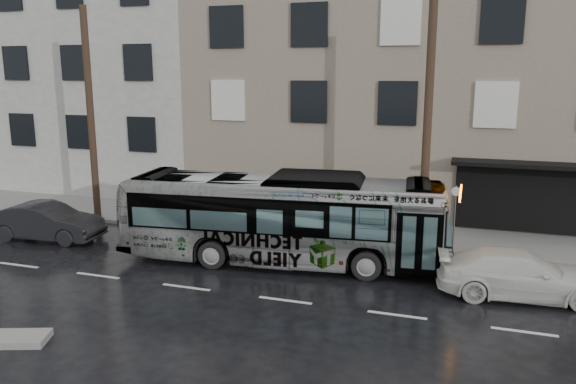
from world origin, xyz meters
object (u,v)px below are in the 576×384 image
Objects in this scene: utility_pole_front at (427,125)px; utility_pole_rear at (91,115)px; dark_sedan at (46,222)px; sign_post at (454,219)px; white_sedan at (520,274)px; bus at (283,218)px.

utility_pole_front is 14.00m from utility_pole_rear.
utility_pole_front is 14.94m from dark_sedan.
sign_post is (1.10, 0.00, -3.30)m from utility_pole_front.
dark_sedan is at bearing -168.66° from sign_post.
white_sedan is (2.00, -3.36, -0.67)m from sign_post.
bus is at bearing 78.49° from white_sedan.
utility_pole_front is 6.02m from bus.
utility_pole_rear is at bearing 180.00° from utility_pole_front.
utility_pole_rear is 17.88m from white_sedan.
white_sedan is (3.10, -3.36, -3.97)m from utility_pole_front.
bus is (9.56, -2.65, -3.09)m from utility_pole_rear.
bus is 2.38× the size of white_sedan.
utility_pole_front is 6.05m from white_sedan.
sign_post is 0.51× the size of white_sedan.
sign_post is 0.21× the size of bus.
sign_post is 6.14m from bus.
utility_pole_front is 3.75× the size of sign_post.
dark_sedan is (-0.09, -3.04, -3.92)m from utility_pole_rear.
bus is (-5.54, -2.65, 0.21)m from sign_post.
utility_pole_rear is at bearing 72.77° from white_sedan.
dark_sedan is (-17.19, 0.31, 0.04)m from white_sedan.
sign_post is 15.50m from dark_sedan.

